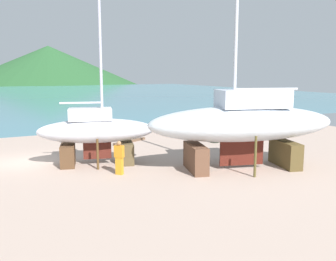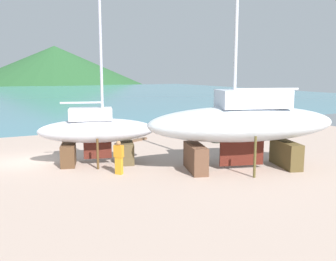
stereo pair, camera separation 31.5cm
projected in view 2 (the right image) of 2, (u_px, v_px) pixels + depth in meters
The scene contains 7 objects.
ground_plane at pixel (37, 184), 15.83m from camera, with size 52.43×52.43×0.00m, color tan.
headland_hill at pixel (56, 83), 165.14m from camera, with size 151.28×151.28×32.95m, color #28582D.
sailboat_mid_port at pixel (243, 123), 18.03m from camera, with size 9.98×5.51×17.20m.
sailboat_far_slipway at pixel (97, 132), 19.01m from camera, with size 6.31×3.50×9.75m.
worker at pixel (119, 157), 17.24m from camera, with size 0.46×0.49×1.62m.
barrel_rust_mid at pixel (216, 136), 25.17m from camera, with size 0.68×0.68×0.86m, color #262B23.
timber_long_fore at pixel (131, 141), 25.30m from camera, with size 2.96×0.23×0.15m, color brown.
Camera 2 is at (-1.77, -20.60, 4.79)m, focal length 39.04 mm.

